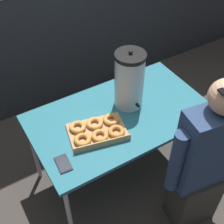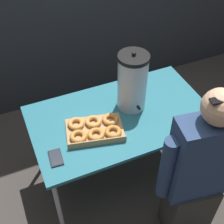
% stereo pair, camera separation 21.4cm
% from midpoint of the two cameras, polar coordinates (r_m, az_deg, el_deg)
% --- Properties ---
extents(ground_plane, '(12.00, 12.00, 0.00)m').
position_cam_midpoint_polar(ground_plane, '(2.79, 3.52, -11.25)').
color(ground_plane, '#3D3833').
extents(folding_table, '(1.29, 0.75, 0.72)m').
position_cam_midpoint_polar(folding_table, '(2.27, 4.25, -1.61)').
color(folding_table, '#236675').
rests_on(folding_table, ground).
extents(donut_box, '(0.43, 0.34, 0.05)m').
position_cam_midpoint_polar(donut_box, '(2.11, -0.29, -3.27)').
color(donut_box, tan).
rests_on(donut_box, folding_table).
extents(coffee_urn, '(0.21, 0.24, 0.46)m').
position_cam_midpoint_polar(coffee_urn, '(2.18, 6.55, 5.39)').
color(coffee_urn, silver).
rests_on(coffee_urn, folding_table).
extents(cell_phone, '(0.09, 0.14, 0.01)m').
position_cam_midpoint_polar(cell_phone, '(1.99, -7.21, -8.48)').
color(cell_phone, black).
rests_on(cell_phone, folding_table).
extents(person_seated, '(0.54, 0.27, 1.33)m').
position_cam_midpoint_polar(person_seated, '(2.11, 18.32, -11.00)').
color(person_seated, '#33332D').
rests_on(person_seated, ground).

